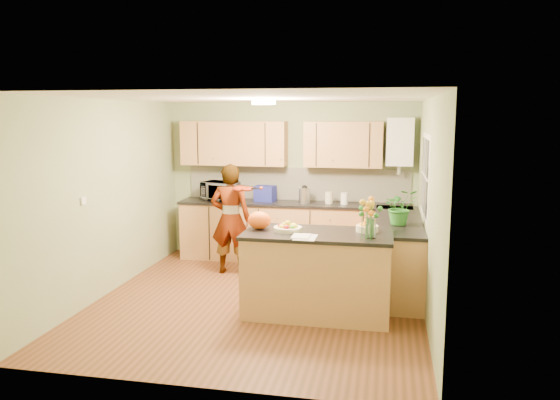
# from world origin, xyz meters

# --- Properties ---
(floor) EXTENTS (4.50, 4.50, 0.00)m
(floor) POSITION_xyz_m (0.00, 0.00, 0.00)
(floor) COLOR #533217
(floor) RESTS_ON ground
(ceiling) EXTENTS (4.00, 4.50, 0.02)m
(ceiling) POSITION_xyz_m (0.00, 0.00, 2.50)
(ceiling) COLOR white
(ceiling) RESTS_ON wall_back
(wall_back) EXTENTS (4.00, 0.02, 2.50)m
(wall_back) POSITION_xyz_m (0.00, 2.25, 1.25)
(wall_back) COLOR gray
(wall_back) RESTS_ON floor
(wall_front) EXTENTS (4.00, 0.02, 2.50)m
(wall_front) POSITION_xyz_m (0.00, -2.25, 1.25)
(wall_front) COLOR gray
(wall_front) RESTS_ON floor
(wall_left) EXTENTS (0.02, 4.50, 2.50)m
(wall_left) POSITION_xyz_m (-2.00, 0.00, 1.25)
(wall_left) COLOR gray
(wall_left) RESTS_ON floor
(wall_right) EXTENTS (0.02, 4.50, 2.50)m
(wall_right) POSITION_xyz_m (2.00, 0.00, 1.25)
(wall_right) COLOR gray
(wall_right) RESTS_ON floor
(back_counter) EXTENTS (3.64, 0.62, 0.94)m
(back_counter) POSITION_xyz_m (0.10, 1.95, 0.47)
(back_counter) COLOR #A57042
(back_counter) RESTS_ON floor
(right_counter) EXTENTS (0.62, 2.24, 0.94)m
(right_counter) POSITION_xyz_m (1.70, 0.85, 0.47)
(right_counter) COLOR #A57042
(right_counter) RESTS_ON floor
(splashback) EXTENTS (3.60, 0.02, 0.52)m
(splashback) POSITION_xyz_m (0.10, 2.23, 1.20)
(splashback) COLOR white
(splashback) RESTS_ON back_counter
(upper_cabinets) EXTENTS (3.20, 0.34, 0.70)m
(upper_cabinets) POSITION_xyz_m (-0.18, 2.08, 1.85)
(upper_cabinets) COLOR #A57042
(upper_cabinets) RESTS_ON wall_back
(boiler) EXTENTS (0.40, 0.30, 0.86)m
(boiler) POSITION_xyz_m (1.70, 2.09, 1.90)
(boiler) COLOR white
(boiler) RESTS_ON wall_back
(window_right) EXTENTS (0.01, 1.30, 1.05)m
(window_right) POSITION_xyz_m (1.99, 0.60, 1.55)
(window_right) COLOR white
(window_right) RESTS_ON wall_right
(light_switch) EXTENTS (0.02, 0.09, 0.09)m
(light_switch) POSITION_xyz_m (-1.99, -0.60, 1.30)
(light_switch) COLOR white
(light_switch) RESTS_ON wall_left
(ceiling_lamp) EXTENTS (0.30, 0.30, 0.07)m
(ceiling_lamp) POSITION_xyz_m (0.00, 0.30, 2.46)
(ceiling_lamp) COLOR #FFEABF
(ceiling_lamp) RESTS_ON ceiling
(peninsula_island) EXTENTS (1.70, 0.87, 0.97)m
(peninsula_island) POSITION_xyz_m (0.77, -0.31, 0.49)
(peninsula_island) COLOR #A57042
(peninsula_island) RESTS_ON floor
(fruit_dish) EXTENTS (0.33, 0.33, 0.12)m
(fruit_dish) POSITION_xyz_m (0.42, -0.31, 1.02)
(fruit_dish) COLOR beige
(fruit_dish) RESTS_ON peninsula_island
(orange_bowl) EXTENTS (0.26, 0.26, 0.15)m
(orange_bowl) POSITION_xyz_m (1.32, -0.16, 1.04)
(orange_bowl) COLOR beige
(orange_bowl) RESTS_ON peninsula_island
(flower_vase) EXTENTS (0.27, 0.27, 0.49)m
(flower_vase) POSITION_xyz_m (1.37, -0.49, 1.30)
(flower_vase) COLOR silver
(flower_vase) RESTS_ON peninsula_island
(orange_bag) EXTENTS (0.28, 0.23, 0.21)m
(orange_bag) POSITION_xyz_m (0.07, -0.26, 1.08)
(orange_bag) COLOR #FF5E15
(orange_bag) RESTS_ON peninsula_island
(papers) EXTENTS (0.24, 0.32, 0.01)m
(papers) POSITION_xyz_m (0.67, -0.61, 0.98)
(papers) COLOR silver
(papers) RESTS_ON peninsula_island
(violinist) EXTENTS (0.61, 0.42, 1.61)m
(violinist) POSITION_xyz_m (-0.68, 1.10, 0.81)
(violinist) COLOR tan
(violinist) RESTS_ON floor
(violin) EXTENTS (0.66, 0.57, 0.16)m
(violin) POSITION_xyz_m (-0.48, 0.88, 1.29)
(violin) COLOR #591005
(violin) RESTS_ON violinist
(microwave) EXTENTS (0.63, 0.53, 0.30)m
(microwave) POSITION_xyz_m (-1.10, 1.94, 1.09)
(microwave) COLOR white
(microwave) RESTS_ON back_counter
(blue_box) EXTENTS (0.34, 0.28, 0.25)m
(blue_box) POSITION_xyz_m (-0.37, 1.99, 1.06)
(blue_box) COLOR navy
(blue_box) RESTS_ON back_counter
(kettle) EXTENTS (0.17, 0.17, 0.33)m
(kettle) POSITION_xyz_m (0.27, 1.94, 1.07)
(kettle) COLOR silver
(kettle) RESTS_ON back_counter
(jar_cream) EXTENTS (0.12, 0.12, 0.18)m
(jar_cream) POSITION_xyz_m (0.65, 1.95, 1.03)
(jar_cream) COLOR beige
(jar_cream) RESTS_ON back_counter
(jar_white) EXTENTS (0.14, 0.14, 0.18)m
(jar_white) POSITION_xyz_m (0.89, 1.93, 1.03)
(jar_white) COLOR white
(jar_white) RESTS_ON back_counter
(potted_plant) EXTENTS (0.48, 0.45, 0.45)m
(potted_plant) POSITION_xyz_m (1.70, 0.48, 1.17)
(potted_plant) COLOR #2C7727
(potted_plant) RESTS_ON right_counter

